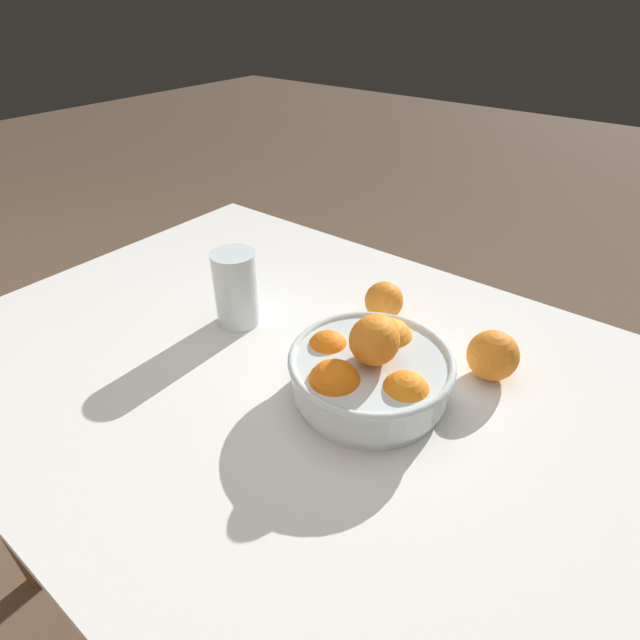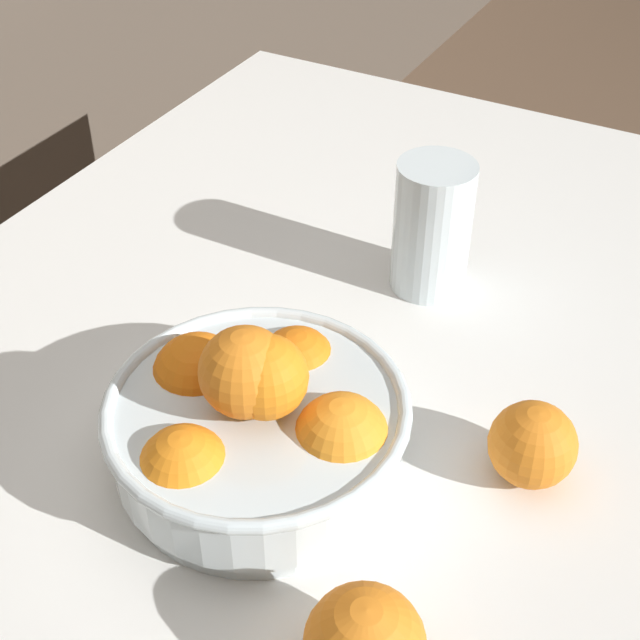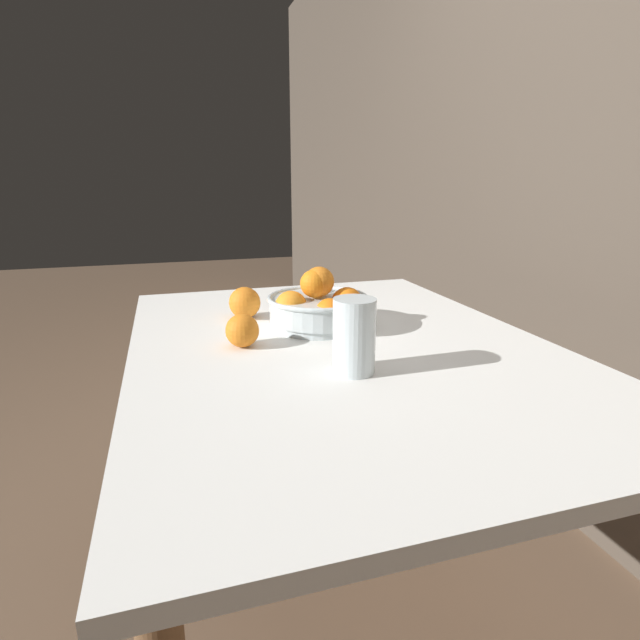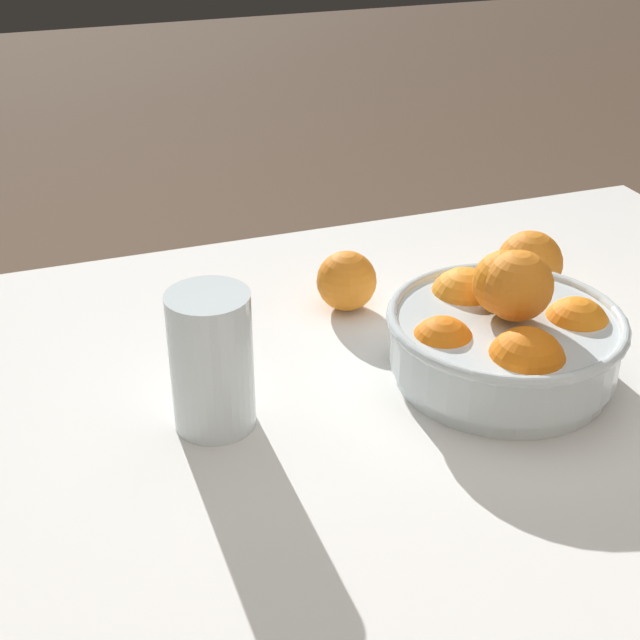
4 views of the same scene
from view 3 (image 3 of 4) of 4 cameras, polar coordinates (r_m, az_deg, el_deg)
name	(u,v)px [view 3 (image 3 of 4)]	position (r m, az deg, el deg)	size (l,w,h in m)	color
ground_plane	(338,609)	(1.55, 2.08, -30.16)	(12.00, 12.00, 0.00)	brown
dining_table	(341,376)	(1.16, 2.41, -6.41)	(1.26, 0.92, 0.76)	white
fruit_bowl	(319,306)	(1.24, -0.14, 1.61)	(0.25, 0.25, 0.15)	silver
juice_glass	(354,340)	(0.95, 3.91, -2.34)	(0.08, 0.08, 0.15)	#F4A314
orange_loose_near_bowl	(245,303)	(1.34, -8.60, 1.97)	(0.08, 0.08, 0.08)	orange
orange_loose_front	(242,331)	(1.11, -8.87, -1.20)	(0.07, 0.07, 0.07)	orange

